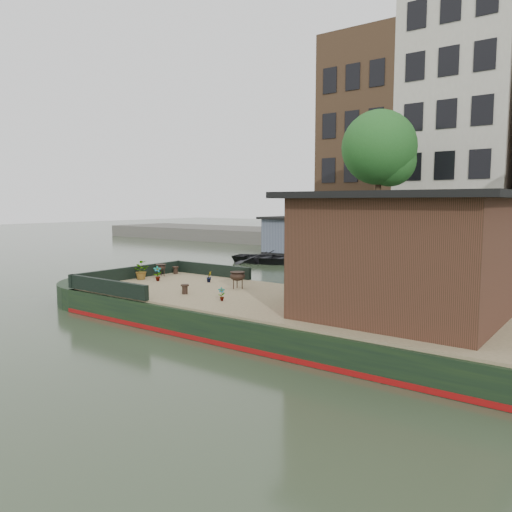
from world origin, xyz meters
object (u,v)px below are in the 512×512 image
Objects in this scene: cabin at (402,254)px; potted_plant_a at (157,274)px; brazier_front at (238,280)px; dinghy at (269,255)px; bicycle at (326,278)px; brazier_rear at (161,270)px.

cabin is 7.24m from potted_plant_a.
brazier_front is at bearing 8.75° from potted_plant_a.
cabin is at bearing -7.22° from brazier_front.
bicycle is at bearing -149.95° from dinghy.
brazier_rear is 9.30m from dinghy.
brazier_rear reaches higher than dinghy.
cabin reaches higher than potted_plant_a.
brazier_rear is (-0.62, 0.70, -0.03)m from potted_plant_a.
brazier_rear is (-7.79, 0.88, -1.05)m from cabin.
bicycle is 0.55× the size of dinghy.
dinghy is (-10.14, 9.86, -1.51)m from cabin.
potted_plant_a reaches higher than dinghy.
brazier_rear is 0.10× the size of dinghy.
potted_plant_a is at bearing -171.25° from brazier_front.
potted_plant_a is (-5.18, -0.41, -0.31)m from bicycle.
brazier_rear is at bearing 72.65° from bicycle.
cabin reaches higher than brazier_front.
cabin is 1.11× the size of dinghy.
dinghy is at bearing 121.01° from brazier_front.
brazier_rear is (-5.80, 0.29, -0.34)m from bicycle.
cabin is 2.19m from bicycle.
potted_plant_a is 2.63m from brazier_front.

